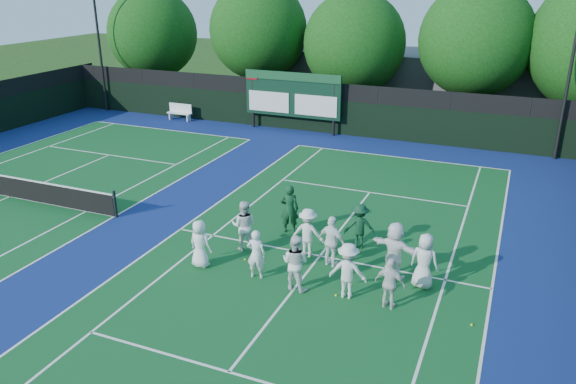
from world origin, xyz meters
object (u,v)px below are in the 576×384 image
at_px(scoreboard, 292,95).
at_px(coach_left, 289,209).
at_px(tennis_net, 8,186).
at_px(bench, 180,111).

bearing_deg(scoreboard, coach_left, -68.02).
bearing_deg(tennis_net, scoreboard, 64.40).
bearing_deg(bench, tennis_net, -86.88).
xyz_separation_m(scoreboard, coach_left, (5.34, -13.22, -1.27)).
distance_m(bench, coach_left, 18.47).
height_order(bench, coach_left, coach_left).
relative_size(bench, coach_left, 0.92).
distance_m(tennis_net, bench, 14.40).
distance_m(scoreboard, bench, 7.94).
distance_m(scoreboard, tennis_net, 16.26).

